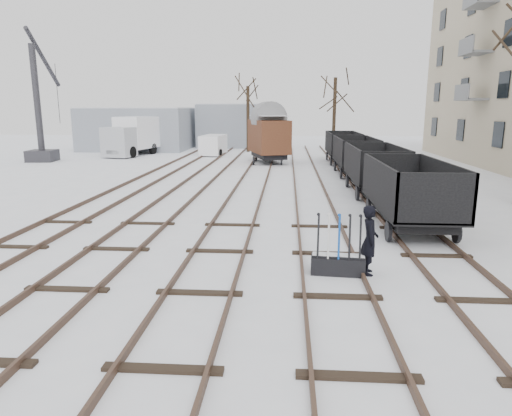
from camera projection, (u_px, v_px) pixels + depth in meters
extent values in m
plane|color=white|center=(200.00, 294.00, 9.99)|extent=(120.00, 120.00, 0.00)
cube|color=black|center=(124.00, 184.00, 24.08)|extent=(0.07, 52.00, 0.15)
cube|color=black|center=(151.00, 185.00, 23.98)|extent=(0.07, 52.00, 0.15)
cube|color=black|center=(180.00, 185.00, 23.88)|extent=(0.07, 52.00, 0.15)
cube|color=black|center=(207.00, 185.00, 23.78)|extent=(0.07, 52.00, 0.15)
cube|color=black|center=(103.00, 260.00, 12.14)|extent=(1.90, 0.20, 0.08)
cube|color=black|center=(237.00, 185.00, 23.67)|extent=(0.07, 52.00, 0.15)
cube|color=black|center=(265.00, 186.00, 23.58)|extent=(0.07, 52.00, 0.15)
cube|color=black|center=(214.00, 263.00, 11.94)|extent=(1.90, 0.20, 0.08)
cube|color=black|center=(295.00, 186.00, 23.47)|extent=(0.07, 52.00, 0.15)
cube|color=black|center=(323.00, 186.00, 23.37)|extent=(0.07, 52.00, 0.15)
cube|color=black|center=(329.00, 266.00, 11.74)|extent=(1.90, 0.20, 0.08)
cube|color=black|center=(354.00, 187.00, 23.27)|extent=(0.07, 52.00, 0.15)
cube|color=black|center=(382.00, 187.00, 23.17)|extent=(0.07, 52.00, 0.15)
cube|color=black|center=(449.00, 268.00, 11.53)|extent=(1.90, 0.20, 0.08)
cube|color=gray|center=(139.00, 129.00, 45.54)|extent=(10.00, 8.00, 4.00)
cube|color=silver|center=(138.00, 108.00, 45.10)|extent=(9.80, 7.84, 0.10)
cube|color=gray|center=(233.00, 126.00, 48.78)|extent=(7.00, 6.00, 4.40)
cube|color=silver|center=(233.00, 104.00, 48.30)|extent=(6.86, 5.88, 0.10)
cube|color=black|center=(338.00, 266.00, 11.15)|extent=(1.33, 0.54, 0.44)
cube|color=black|center=(338.00, 256.00, 11.10)|extent=(1.32, 0.42, 0.06)
cube|color=silver|center=(338.00, 255.00, 11.09)|extent=(1.27, 0.38, 0.03)
cylinder|color=black|center=(318.00, 236.00, 11.07)|extent=(0.08, 0.32, 1.08)
cylinder|color=silver|center=(329.00, 237.00, 11.03)|extent=(0.08, 0.32, 1.08)
cylinder|color=#0C43A4|center=(339.00, 237.00, 10.99)|extent=(0.08, 0.32, 1.08)
cylinder|color=black|center=(350.00, 238.00, 10.95)|extent=(0.08, 0.32, 1.08)
cylinder|color=black|center=(360.00, 238.00, 10.91)|extent=(0.08, 0.32, 1.08)
imported|color=black|center=(370.00, 240.00, 11.06)|extent=(0.45, 0.65, 1.72)
cube|color=black|center=(408.00, 210.00, 15.50)|extent=(1.77, 4.87, 0.37)
cube|color=black|center=(408.00, 205.00, 15.46)|extent=(2.22, 5.54, 0.11)
cube|color=black|center=(378.00, 183.00, 15.37)|extent=(0.09, 5.54, 1.48)
cube|color=black|center=(442.00, 184.00, 15.23)|extent=(0.09, 5.54, 1.48)
cube|color=silver|center=(409.00, 202.00, 15.44)|extent=(1.99, 5.32, 0.06)
cylinder|color=black|center=(388.00, 231.00, 13.90)|extent=(0.11, 0.65, 0.65)
cylinder|color=black|center=(423.00, 208.00, 17.22)|extent=(0.11, 0.65, 0.65)
cube|color=black|center=(374.00, 181.00, 21.74)|extent=(1.77, 4.87, 0.37)
cube|color=black|center=(374.00, 177.00, 21.70)|extent=(2.22, 5.54, 0.11)
cube|color=black|center=(352.00, 162.00, 21.61)|extent=(0.09, 5.54, 1.48)
cube|color=black|center=(398.00, 162.00, 21.47)|extent=(0.09, 5.54, 1.48)
cube|color=silver|center=(374.00, 175.00, 21.68)|extent=(1.99, 5.32, 0.06)
cylinder|color=black|center=(357.00, 193.00, 20.14)|extent=(0.11, 0.65, 0.65)
cylinder|color=black|center=(387.00, 181.00, 23.45)|extent=(0.11, 0.65, 0.65)
cube|color=black|center=(355.00, 165.00, 27.97)|extent=(1.77, 4.87, 0.37)
cube|color=black|center=(355.00, 162.00, 27.93)|extent=(2.22, 5.54, 0.11)
cube|color=black|center=(338.00, 150.00, 27.85)|extent=(0.09, 5.54, 1.48)
cube|color=black|center=(373.00, 150.00, 27.71)|extent=(0.09, 5.54, 1.48)
cube|color=silver|center=(355.00, 160.00, 27.92)|extent=(1.99, 5.32, 0.06)
cylinder|color=black|center=(341.00, 173.00, 26.37)|extent=(0.11, 0.65, 0.65)
cylinder|color=black|center=(366.00, 166.00, 29.69)|extent=(0.11, 0.65, 0.65)
cube|color=black|center=(343.00, 155.00, 34.21)|extent=(1.77, 4.87, 0.37)
cube|color=black|center=(343.00, 152.00, 34.17)|extent=(2.22, 5.54, 0.11)
cube|color=black|center=(329.00, 142.00, 34.09)|extent=(0.09, 5.54, 1.48)
cube|color=black|center=(357.00, 142.00, 33.94)|extent=(0.09, 5.54, 1.48)
cube|color=silver|center=(343.00, 151.00, 34.15)|extent=(1.99, 5.32, 0.06)
cylinder|color=black|center=(331.00, 161.00, 32.61)|extent=(0.11, 0.65, 0.65)
cylinder|color=black|center=(353.00, 156.00, 35.93)|extent=(0.11, 0.65, 0.65)
cube|color=black|center=(268.00, 155.00, 34.16)|extent=(2.86, 4.37, 0.37)
cube|color=#472015|center=(269.00, 136.00, 33.87)|extent=(3.45, 5.02, 2.38)
cube|color=silver|center=(269.00, 116.00, 33.55)|extent=(3.17, 4.74, 0.04)
cylinder|color=black|center=(254.00, 161.00, 32.86)|extent=(0.11, 0.64, 0.64)
cylinder|color=black|center=(282.00, 157.00, 35.58)|extent=(0.11, 0.64, 0.64)
cube|color=black|center=(137.00, 149.00, 40.12)|extent=(2.73, 7.37, 0.29)
cube|color=#A8ABB2|center=(126.00, 142.00, 37.34)|extent=(2.67, 2.38, 2.40)
cube|color=white|center=(139.00, 132.00, 40.57)|extent=(3.44, 5.40, 2.69)
cube|color=silver|center=(138.00, 117.00, 40.28)|extent=(3.37, 5.30, 0.04)
cylinder|color=black|center=(115.00, 152.00, 37.77)|extent=(0.29, 0.96, 0.96)
cylinder|color=black|center=(157.00, 147.00, 42.68)|extent=(0.29, 0.96, 0.96)
cube|color=white|center=(213.00, 145.00, 39.81)|extent=(1.98, 4.04, 1.61)
cube|color=silver|center=(213.00, 135.00, 39.64)|extent=(1.93, 3.95, 0.04)
cylinder|color=black|center=(202.00, 153.00, 38.77)|extent=(0.20, 0.62, 0.62)
cylinder|color=black|center=(225.00, 150.00, 41.10)|extent=(0.20, 0.62, 0.62)
cube|color=#2F2E33|center=(42.00, 156.00, 35.13)|extent=(2.16, 2.16, 0.87)
cylinder|color=#2F2E33|center=(37.00, 104.00, 34.30)|extent=(0.48, 0.48, 8.66)
cylinder|color=#2F2E33|center=(46.00, 59.00, 35.46)|extent=(0.95, 5.51, 3.99)
cylinder|color=black|center=(63.00, 94.00, 38.23)|extent=(0.04, 0.04, 4.87)
cylinder|color=black|center=(248.00, 119.00, 42.35)|extent=(0.30, 0.30, 6.02)
cylinder|color=black|center=(334.00, 117.00, 39.66)|extent=(0.30, 0.30, 6.60)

